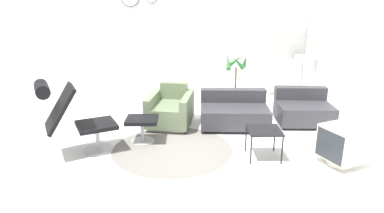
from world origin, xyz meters
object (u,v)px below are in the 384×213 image
Objects in this scene: couch_low at (234,113)px; couch_second at (303,110)px; lounge_chair at (70,112)px; shelf_unit at (287,38)px; crt_television at (342,145)px; armchair_red at (171,110)px; side_table at (264,132)px; ottoman at (142,124)px; potted_plant at (236,79)px.

couch_low and couch_second have the same top height.
shelf_unit is at bearing 102.78° from lounge_chair.
crt_television is at bearing 91.14° from couch_second.
armchair_red reaches higher than couch_second.
side_table is (-1.03, -1.42, 0.15)m from couch_second.
ottoman is at bearing -138.32° from shelf_unit.
couch_second reaches higher than crt_television.
potted_plant is 1.46m from shelf_unit.
couch_second is 1.67m from crt_television.
lounge_chair is 3.76m from crt_television.
ottoman is 0.48× the size of armchair_red.
armchair_red is at bearing 32.80° from crt_television.
lounge_chair is 0.95× the size of couch_low.
lounge_chair reaches higher than ottoman.
lounge_chair is 1.78× the size of crt_television.
potted_plant is 0.52× the size of shelf_unit.
couch_low is at bearing -125.98° from shelf_unit.
armchair_red reaches higher than ottoman.
lounge_chair reaches higher than couch_second.
lounge_chair reaches higher than armchair_red.
lounge_chair is at bearing 20.94° from couch_second.
ottoman is 2.91m from crt_television.
couch_low is (1.54, 0.69, -0.07)m from ottoman.
potted_plant is (-1.01, 3.10, 0.19)m from crt_television.
armchair_red is 3.28m from shelf_unit.
couch_low is at bearing -174.62° from armchair_red.
ottoman is 0.41× the size of couch_low.
ottoman is 1.88m from side_table.
couch_low is at bearing 24.33° from ottoman.
lounge_chair is 3.84m from potted_plant.
ottoman is 0.46× the size of potted_plant.
crt_television is (2.79, -0.83, -0.00)m from ottoman.
couch_second is at bearing 54.16° from side_table.
ottoman is at bearing -128.06° from potted_plant.
couch_low is at bearing 101.03° from side_table.
armchair_red reaches higher than side_table.
shelf_unit is (1.38, 1.90, 1.10)m from couch_low.
lounge_chair is at bearing 60.92° from crt_television.
side_table is at bearing -109.56° from shelf_unit.
shelf_unit reaches higher than crt_television.
shelf_unit reaches higher than couch_low.
shelf_unit is at bearing 41.68° from ottoman.
side_table is 0.72× the size of crt_television.
shelf_unit is at bearing -123.91° from couch_low.
armchair_red is 2.41m from couch_second.
potted_plant is at bearing -51.91° from couch_second.
lounge_chair is 1.86m from armchair_red.
ottoman is at bearing 90.00° from lounge_chair.
couch_low is at bearing 16.17° from crt_television.
side_table is (2.72, -0.14, -0.26)m from lounge_chair.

